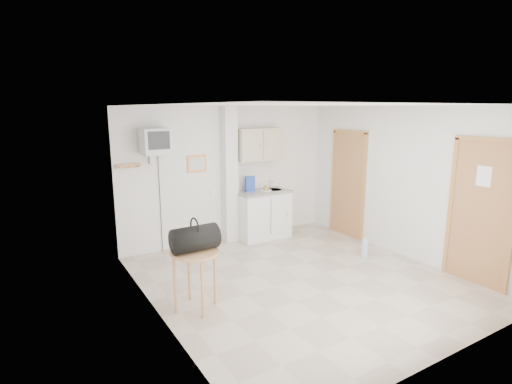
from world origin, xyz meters
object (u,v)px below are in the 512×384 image
crt_television (155,142)px  water_bottle (365,248)px  duffel_bag (195,238)px  round_table (195,260)px

crt_television → water_bottle: (2.95, -1.83, -1.79)m
duffel_bag → water_bottle: (3.13, 0.18, -0.76)m
crt_television → water_bottle: bearing=-31.8°
round_table → water_bottle: round_table is taller
crt_television → water_bottle: 3.90m
crt_television → duffel_bag: (-0.19, -2.00, -1.02)m
round_table → water_bottle: bearing=3.4°
crt_television → duffel_bag: crt_television is taller
duffel_bag → water_bottle: duffel_bag is taller
duffel_bag → round_table: bearing=-150.5°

